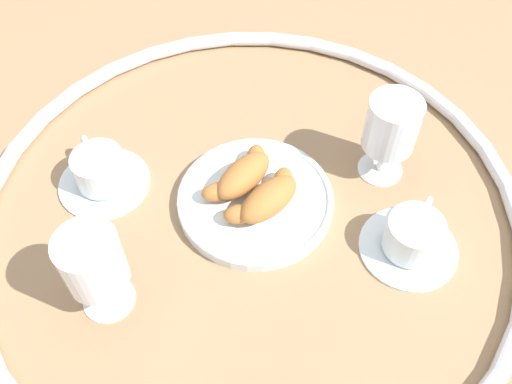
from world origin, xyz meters
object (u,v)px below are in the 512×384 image
object	(u,v)px
croissant_small	(242,175)
juice_glass_left	(93,265)
pastry_plate	(256,200)
juice_glass_right	(391,128)
croissant_large	(267,199)
coffee_cup_far	(412,238)
coffee_cup_near	(101,172)

from	to	relation	value
croissant_small	juice_glass_left	distance (m)	0.25
pastry_plate	juice_glass_right	size ratio (longest dim) A/B	1.62
pastry_plate	juice_glass_left	distance (m)	0.26
croissant_small	croissant_large	bearing A→B (deg)	-111.37
croissant_small	juice_glass_right	bearing A→B (deg)	-50.58
croissant_small	coffee_cup_far	size ratio (longest dim) A/B	0.98
croissant_large	croissant_small	xyz separation A→B (m)	(0.02, 0.05, 0.00)
pastry_plate	juice_glass_left	size ratio (longest dim) A/B	1.62
croissant_large	coffee_cup_near	distance (m)	0.25
coffee_cup_near	juice_glass_left	world-z (taller)	juice_glass_left
coffee_cup_near	juice_glass_right	bearing A→B (deg)	-58.36
croissant_small	coffee_cup_far	xyz separation A→B (m)	(0.02, -0.25, -0.01)
juice_glass_right	coffee_cup_far	bearing A→B (deg)	-143.42
croissant_small	coffee_cup_near	xyz separation A→B (m)	(-0.08, 0.19, -0.01)
croissant_small	coffee_cup_far	distance (m)	0.25
croissant_large	coffee_cup_far	bearing A→B (deg)	-77.94
coffee_cup_near	juice_glass_left	xyz separation A→B (m)	(-0.15, -0.12, 0.07)
croissant_large	juice_glass_right	world-z (taller)	juice_glass_right
croissant_small	coffee_cup_near	size ratio (longest dim) A/B	0.98
juice_glass_left	juice_glass_right	world-z (taller)	same
coffee_cup_near	juice_glass_right	distance (m)	0.42
pastry_plate	coffee_cup_far	xyz separation A→B (m)	(0.03, -0.22, 0.02)
croissant_large	coffee_cup_near	size ratio (longest dim) A/B	0.96
croissant_large	juice_glass_right	xyz separation A→B (m)	(0.16, -0.11, 0.05)
juice_glass_left	pastry_plate	bearing A→B (deg)	-23.29
croissant_small	juice_glass_left	size ratio (longest dim) A/B	0.96
juice_glass_left	coffee_cup_far	bearing A→B (deg)	-50.95
croissant_large	croissant_small	bearing A→B (deg)	68.63
juice_glass_left	croissant_large	bearing A→B (deg)	-28.97
pastry_plate	juice_glass_right	world-z (taller)	juice_glass_right
coffee_cup_near	coffee_cup_far	world-z (taller)	same
croissant_large	coffee_cup_far	distance (m)	0.20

